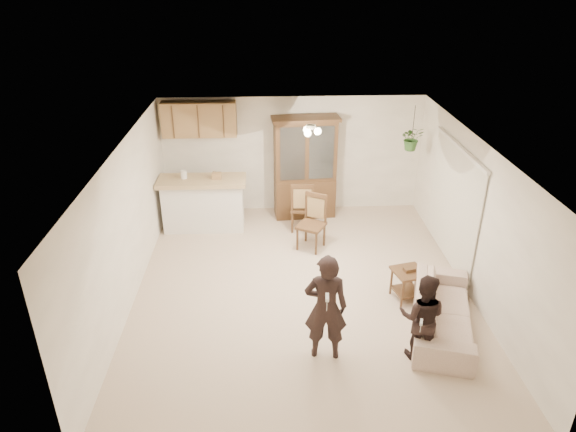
{
  "coord_description": "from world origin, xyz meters",
  "views": [
    {
      "loc": [
        -0.56,
        -7.16,
        4.91
      ],
      "look_at": [
        -0.22,
        0.4,
        1.19
      ],
      "focal_mm": 32.0,
      "sensor_mm": 36.0,
      "label": 1
    }
  ],
  "objects_px": {
    "chair_hutch_right": "(302,215)",
    "adult": "(326,301)",
    "chair_bar": "(220,206)",
    "sofa": "(443,307)",
    "china_hutch": "(305,168)",
    "child": "(422,316)",
    "side_table": "(407,284)",
    "chair_hutch_left": "(311,234)"
  },
  "relations": [
    {
      "from": "sofa",
      "to": "china_hutch",
      "type": "bearing_deg",
      "value": 39.95
    },
    {
      "from": "china_hutch",
      "to": "side_table",
      "type": "bearing_deg",
      "value": -70.98
    },
    {
      "from": "chair_bar",
      "to": "chair_hutch_right",
      "type": "distance_m",
      "value": 1.81
    },
    {
      "from": "chair_hutch_right",
      "to": "child",
      "type": "bearing_deg",
      "value": 113.47
    },
    {
      "from": "adult",
      "to": "chair_hutch_right",
      "type": "relative_size",
      "value": 1.68
    },
    {
      "from": "adult",
      "to": "china_hutch",
      "type": "xyz_separation_m",
      "value": [
        0.05,
        4.49,
        0.17
      ]
    },
    {
      "from": "chair_bar",
      "to": "china_hutch",
      "type": "bearing_deg",
      "value": 22.05
    },
    {
      "from": "china_hutch",
      "to": "side_table",
      "type": "height_order",
      "value": "china_hutch"
    },
    {
      "from": "chair_hutch_left",
      "to": "chair_hutch_right",
      "type": "bearing_deg",
      "value": 126.89
    },
    {
      "from": "sofa",
      "to": "child",
      "type": "xyz_separation_m",
      "value": [
        -0.52,
        -0.59,
        0.31
      ]
    },
    {
      "from": "side_table",
      "to": "chair_hutch_left",
      "type": "relative_size",
      "value": 0.54
    },
    {
      "from": "sofa",
      "to": "adult",
      "type": "xyz_separation_m",
      "value": [
        -1.82,
        -0.52,
        0.53
      ]
    },
    {
      "from": "china_hutch",
      "to": "chair_hutch_left",
      "type": "height_order",
      "value": "china_hutch"
    },
    {
      "from": "chair_hutch_left",
      "to": "sofa",
      "type": "bearing_deg",
      "value": -26.12
    },
    {
      "from": "sofa",
      "to": "china_hutch",
      "type": "height_order",
      "value": "china_hutch"
    },
    {
      "from": "chair_bar",
      "to": "side_table",
      "type": "bearing_deg",
      "value": -24.86
    },
    {
      "from": "adult",
      "to": "sofa",
      "type": "bearing_deg",
      "value": -158.47
    },
    {
      "from": "chair_hutch_left",
      "to": "side_table",
      "type": "bearing_deg",
      "value": -21.84
    },
    {
      "from": "china_hutch",
      "to": "side_table",
      "type": "relative_size",
      "value": 3.73
    },
    {
      "from": "chair_hutch_right",
      "to": "sofa",
      "type": "bearing_deg",
      "value": 123.83
    },
    {
      "from": "chair_bar",
      "to": "chair_hutch_right",
      "type": "height_order",
      "value": "chair_hutch_right"
    },
    {
      "from": "child",
      "to": "side_table",
      "type": "xyz_separation_m",
      "value": [
        0.19,
        1.35,
        -0.4
      ]
    },
    {
      "from": "child",
      "to": "side_table",
      "type": "relative_size",
      "value": 2.33
    },
    {
      "from": "side_table",
      "to": "chair_bar",
      "type": "xyz_separation_m",
      "value": [
        -3.25,
        3.1,
        0.0
      ]
    },
    {
      "from": "sofa",
      "to": "chair_hutch_right",
      "type": "xyz_separation_m",
      "value": [
        -1.86,
        3.31,
        -0.06
      ]
    },
    {
      "from": "china_hutch",
      "to": "child",
      "type": "bearing_deg",
      "value": -79.81
    },
    {
      "from": "sofa",
      "to": "child",
      "type": "height_order",
      "value": "child"
    },
    {
      "from": "child",
      "to": "chair_hutch_right",
      "type": "bearing_deg",
      "value": -50.64
    },
    {
      "from": "chair_hutch_right",
      "to": "adult",
      "type": "bearing_deg",
      "value": 95.15
    },
    {
      "from": "chair_hutch_left",
      "to": "chair_hutch_right",
      "type": "relative_size",
      "value": 0.99
    },
    {
      "from": "adult",
      "to": "chair_hutch_right",
      "type": "height_order",
      "value": "adult"
    },
    {
      "from": "sofa",
      "to": "child",
      "type": "bearing_deg",
      "value": 154.59
    },
    {
      "from": "sofa",
      "to": "side_table",
      "type": "bearing_deg",
      "value": 39.35
    },
    {
      "from": "chair_bar",
      "to": "chair_hutch_left",
      "type": "distance_m",
      "value": 2.29
    },
    {
      "from": "side_table",
      "to": "chair_hutch_right",
      "type": "relative_size",
      "value": 0.54
    },
    {
      "from": "side_table",
      "to": "adult",
      "type": "bearing_deg",
      "value": -139.23
    },
    {
      "from": "china_hutch",
      "to": "side_table",
      "type": "xyz_separation_m",
      "value": [
        1.43,
        -3.21,
        -0.8
      ]
    },
    {
      "from": "child",
      "to": "china_hutch",
      "type": "relative_size",
      "value": 0.62
    },
    {
      "from": "side_table",
      "to": "chair_hutch_left",
      "type": "bearing_deg",
      "value": 129.23
    },
    {
      "from": "chair_hutch_right",
      "to": "chair_bar",
      "type": "bearing_deg",
      "value": -13.54
    },
    {
      "from": "chair_bar",
      "to": "chair_hutch_right",
      "type": "relative_size",
      "value": 0.91
    },
    {
      "from": "child",
      "to": "side_table",
      "type": "bearing_deg",
      "value": -77.57
    }
  ]
}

